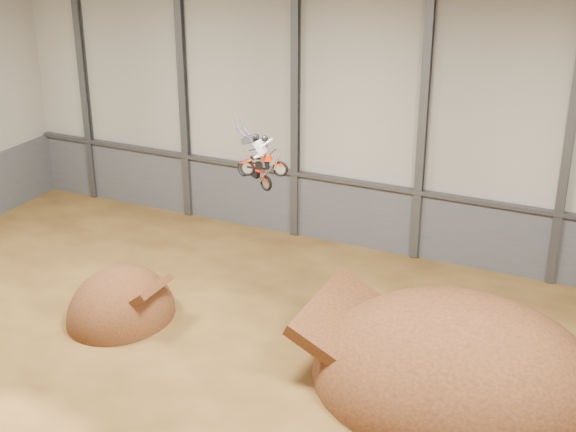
# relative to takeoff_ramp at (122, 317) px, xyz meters

# --- Properties ---
(floor) EXTENTS (40.00, 40.00, 0.00)m
(floor) POSITION_rel_takeoff_ramp_xyz_m (6.51, -3.48, 0.00)
(floor) COLOR #4E3314
(floor) RESTS_ON ground
(back_wall) EXTENTS (40.00, 0.10, 14.00)m
(back_wall) POSITION_rel_takeoff_ramp_xyz_m (6.51, 11.52, 7.00)
(back_wall) COLOR #A4A091
(back_wall) RESTS_ON ground
(ceiling) EXTENTS (40.00, 40.00, 0.00)m
(ceiling) POSITION_rel_takeoff_ramp_xyz_m (6.51, -3.48, 14.00)
(ceiling) COLOR black
(ceiling) RESTS_ON back_wall
(lower_band_back) EXTENTS (39.80, 0.18, 3.50)m
(lower_band_back) POSITION_rel_takeoff_ramp_xyz_m (6.51, 11.42, 1.75)
(lower_band_back) COLOR #4D5054
(lower_band_back) RESTS_ON ground
(steel_rail) EXTENTS (39.80, 0.35, 0.20)m
(steel_rail) POSITION_rel_takeoff_ramp_xyz_m (6.51, 11.27, 3.55)
(steel_rail) COLOR #47494F
(steel_rail) RESTS_ON lower_band_back
(steel_column_0) EXTENTS (0.40, 0.36, 13.90)m
(steel_column_0) POSITION_rel_takeoff_ramp_xyz_m (-10.16, 11.32, 7.00)
(steel_column_0) COLOR #47494F
(steel_column_0) RESTS_ON ground
(steel_column_1) EXTENTS (0.40, 0.36, 13.90)m
(steel_column_1) POSITION_rel_takeoff_ramp_xyz_m (-3.49, 11.32, 7.00)
(steel_column_1) COLOR #47494F
(steel_column_1) RESTS_ON ground
(steel_column_2) EXTENTS (0.40, 0.36, 13.90)m
(steel_column_2) POSITION_rel_takeoff_ramp_xyz_m (3.17, 11.32, 7.00)
(steel_column_2) COLOR #47494F
(steel_column_2) RESTS_ON ground
(steel_column_3) EXTENTS (0.40, 0.36, 13.90)m
(steel_column_3) POSITION_rel_takeoff_ramp_xyz_m (9.84, 11.32, 7.00)
(steel_column_3) COLOR #47494F
(steel_column_3) RESTS_ON ground
(steel_column_4) EXTENTS (0.40, 0.36, 13.90)m
(steel_column_4) POSITION_rel_takeoff_ramp_xyz_m (16.51, 11.32, 7.00)
(steel_column_4) COLOR #47494F
(steel_column_4) RESTS_ON ground
(takeoff_ramp) EXTENTS (4.47, 5.16, 4.47)m
(takeoff_ramp) POSITION_rel_takeoff_ramp_xyz_m (0.00, 0.00, 0.00)
(takeoff_ramp) COLOR #3D1F0F
(takeoff_ramp) RESTS_ON ground
(landing_ramp) EXTENTS (11.17, 9.88, 6.44)m
(landing_ramp) POSITION_rel_takeoff_ramp_xyz_m (14.53, 1.19, 0.00)
(landing_ramp) COLOR #3D1F0F
(landing_ramp) RESTS_ON ground
(fmx_rider_a) EXTENTS (2.14, 0.96, 1.91)m
(fmx_rider_a) POSITION_rel_takeoff_ramp_xyz_m (6.75, 0.67, 8.22)
(fmx_rider_a) COLOR red
(fmx_rider_b) EXTENTS (3.13, 1.83, 2.75)m
(fmx_rider_b) POSITION_rel_takeoff_ramp_xyz_m (5.72, 1.74, 7.72)
(fmx_rider_b) COLOR #AE1406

